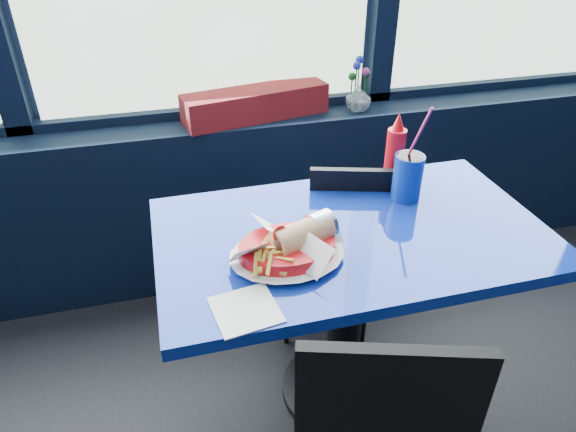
# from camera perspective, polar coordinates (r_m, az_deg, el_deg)

# --- Properties ---
(window_sill) EXTENTS (5.00, 0.26, 0.80)m
(window_sill) POSITION_cam_1_polar(r_m,az_deg,el_deg) (2.44, -7.41, 1.71)
(window_sill) COLOR black
(window_sill) RESTS_ON ground
(near_table) EXTENTS (1.20, 0.70, 0.75)m
(near_table) POSITION_cam_1_polar(r_m,az_deg,el_deg) (1.71, 6.72, -6.62)
(near_table) COLOR black
(near_table) RESTS_ON ground
(chair_near_back) EXTENTS (0.47, 0.47, 0.83)m
(chair_near_back) POSITION_cam_1_polar(r_m,az_deg,el_deg) (2.03, 5.60, -2.52)
(chair_near_back) COLOR black
(chair_near_back) RESTS_ON ground
(planter_box) EXTENTS (0.65, 0.28, 0.13)m
(planter_box) POSITION_cam_1_polar(r_m,az_deg,el_deg) (2.26, -3.59, 12.37)
(planter_box) COLOR maroon
(planter_box) RESTS_ON window_sill
(flower_vase) EXTENTS (0.13, 0.13, 0.24)m
(flower_vase) POSITION_cam_1_polar(r_m,az_deg,el_deg) (2.35, 7.86, 13.21)
(flower_vase) COLOR silver
(flower_vase) RESTS_ON window_sill
(food_basket) EXTENTS (0.31, 0.30, 0.11)m
(food_basket) POSITION_cam_1_polar(r_m,az_deg,el_deg) (1.45, 0.11, -3.42)
(food_basket) COLOR red
(food_basket) RESTS_ON near_table
(ketchup_bottle) EXTENTS (0.07, 0.07, 0.25)m
(ketchup_bottle) POSITION_cam_1_polar(r_m,az_deg,el_deg) (1.87, 11.81, 7.12)
(ketchup_bottle) COLOR red
(ketchup_bottle) RESTS_ON near_table
(soda_cup) EXTENTS (0.10, 0.10, 0.33)m
(soda_cup) POSITION_cam_1_polar(r_m,az_deg,el_deg) (1.76, 13.16, 4.37)
(soda_cup) COLOR #0D3098
(soda_cup) RESTS_ON near_table
(napkin) EXTENTS (0.18, 0.18, 0.00)m
(napkin) POSITION_cam_1_polar(r_m,az_deg,el_deg) (1.31, -4.72, -10.33)
(napkin) COLOR white
(napkin) RESTS_ON near_table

